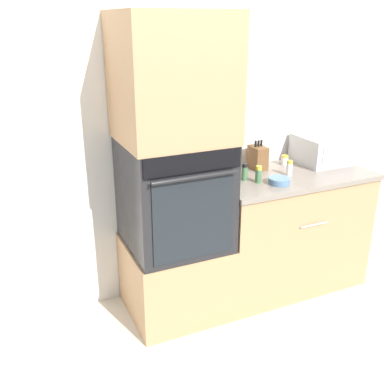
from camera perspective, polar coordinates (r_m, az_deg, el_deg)
The scene contains 13 objects.
ground_plane at distance 3.17m, azimuth 5.70°, elevation -15.96°, with size 12.00×12.00×0.00m, color beige.
wall_back at distance 3.16m, azimuth 0.83°, elevation 9.16°, with size 8.00×0.05×2.50m.
oven_cabinet_base at distance 3.13m, azimuth -2.11°, elevation -10.67°, with size 0.64×0.60×0.52m.
wall_oven at distance 2.85m, azimuth -2.25°, elevation -0.25°, with size 0.62×0.64×0.70m.
oven_cabinet_upper at distance 2.68m, azimuth -2.51°, elevation 14.26°, with size 0.64×0.60×0.74m.
counter_unit at distance 3.42m, azimuth 11.76°, elevation -4.61°, with size 1.15×0.63×0.88m.
microwave at distance 3.53m, azimuth 16.19°, elevation 5.24°, with size 0.36×0.35×0.21m.
knife_block at distance 3.28m, azimuth 8.35°, elevation 4.37°, with size 0.10×0.15×0.21m.
bowl at distance 3.02m, azimuth 11.00°, elevation 1.41°, with size 0.14×0.14×0.04m.
condiment_jar_near at distance 3.01m, azimuth 8.45°, elevation 2.21°, with size 0.04×0.04×0.12m.
condiment_jar_mid at distance 3.43m, azimuth 11.68°, elevation 3.98°, with size 0.05×0.05×0.07m.
condiment_jar_far at distance 3.04m, azimuth 6.69°, elevation 2.54°, with size 0.04×0.04×0.12m.
condiment_jar_back at distance 3.19m, azimuth 12.25°, elevation 2.98°, with size 0.04×0.04×0.11m.
Camera 1 is at (-1.30, -2.17, 1.91)m, focal length 42.00 mm.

